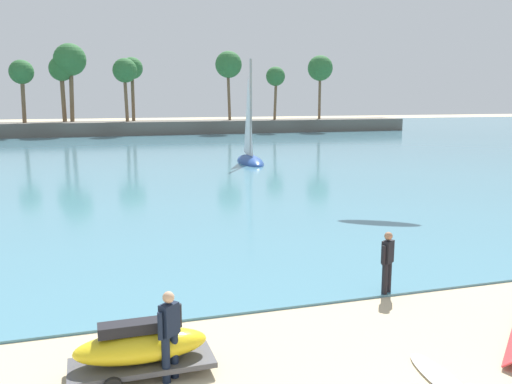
{
  "coord_description": "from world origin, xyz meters",
  "views": [
    {
      "loc": [
        -4.5,
        -4.43,
        5.02
      ],
      "look_at": [
        0.26,
        10.89,
        2.2
      ],
      "focal_mm": 37.95,
      "sensor_mm": 36.0,
      "label": 1
    }
  ],
  "objects_px": {
    "surfboard": "(443,380)",
    "sailboat_mid_bay": "(250,153)",
    "person_rigging_by_gear": "(169,333)",
    "watercraft_on_trailer": "(141,348)",
    "person_at_waterline": "(387,261)"
  },
  "relations": [
    {
      "from": "surfboard",
      "to": "sailboat_mid_bay",
      "type": "relative_size",
      "value": 0.25
    },
    {
      "from": "person_rigging_by_gear",
      "to": "surfboard",
      "type": "bearing_deg",
      "value": -18.32
    },
    {
      "from": "watercraft_on_trailer",
      "to": "person_at_waterline",
      "type": "distance_m",
      "value": 6.81
    },
    {
      "from": "sailboat_mid_bay",
      "to": "surfboard",
      "type": "bearing_deg",
      "value": -100.54
    },
    {
      "from": "surfboard",
      "to": "person_at_waterline",
      "type": "bearing_deg",
      "value": 166.05
    },
    {
      "from": "person_at_waterline",
      "to": "sailboat_mid_bay",
      "type": "height_order",
      "value": "sailboat_mid_bay"
    },
    {
      "from": "surfboard",
      "to": "person_rigging_by_gear",
      "type": "bearing_deg",
      "value": -104.98
    },
    {
      "from": "person_at_waterline",
      "to": "sailboat_mid_bay",
      "type": "relative_size",
      "value": 0.2
    },
    {
      "from": "sailboat_mid_bay",
      "to": "watercraft_on_trailer",
      "type": "bearing_deg",
      "value": -110.17
    },
    {
      "from": "person_rigging_by_gear",
      "to": "surfboard",
      "type": "xyz_separation_m",
      "value": [
        4.64,
        -1.54,
        -0.85
      ]
    },
    {
      "from": "watercraft_on_trailer",
      "to": "person_rigging_by_gear",
      "type": "bearing_deg",
      "value": -34.02
    },
    {
      "from": "watercraft_on_trailer",
      "to": "surfboard",
      "type": "distance_m",
      "value": 5.47
    },
    {
      "from": "person_at_waterline",
      "to": "watercraft_on_trailer",
      "type": "bearing_deg",
      "value": -160.51
    },
    {
      "from": "person_rigging_by_gear",
      "to": "person_at_waterline",
      "type": "bearing_deg",
      "value": 23.67
    },
    {
      "from": "watercraft_on_trailer",
      "to": "person_rigging_by_gear",
      "type": "height_order",
      "value": "person_rigging_by_gear"
    }
  ]
}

